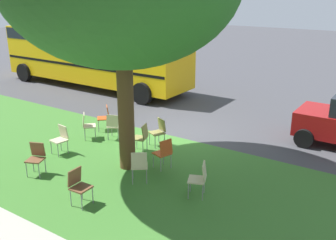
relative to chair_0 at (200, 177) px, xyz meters
name	(u,v)px	position (x,y,z in m)	size (l,w,h in m)	color
ground	(174,134)	(2.83, -3.23, -0.52)	(80.00, 80.00, 0.00)	#424247
grass_verge	(112,167)	(2.83, -0.03, -0.52)	(48.00, 6.00, 0.01)	#3D752D
chair_0	(200,177)	(0.00, 0.00, 0.00)	(0.55, 0.54, 0.88)	beige
chair_1	(78,184)	(2.13, 1.85, 0.00)	(0.44, 0.43, 0.88)	brown
chair_2	(164,152)	(1.57, -0.78, 0.00)	(0.52, 0.52, 0.88)	#C64C1E
chair_3	(36,156)	(4.22, 1.37, 0.00)	(0.54, 0.55, 0.88)	brown
chair_4	(159,130)	(2.66, -2.10, 0.00)	(0.55, 0.56, 0.88)	olive
chair_5	(142,136)	(2.80, -1.39, 0.00)	(0.52, 0.52, 0.88)	olive
chair_6	(114,125)	(4.19, -1.69, 0.00)	(0.53, 0.54, 0.88)	beige
chair_7	(61,137)	(4.75, 0.06, 0.00)	(0.47, 0.47, 0.88)	beige
chair_8	(105,116)	(5.06, -2.22, 0.00)	(0.59, 0.59, 0.88)	#C64C1E
chair_9	(139,164)	(1.62, 0.24, 0.00)	(0.58, 0.58, 0.88)	beige
chair_10	(87,124)	(4.97, -1.27, 0.00)	(0.59, 0.59, 0.88)	beige
school_bus	(93,52)	(9.93, -6.77, 1.24)	(10.40, 2.80, 2.88)	yellow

